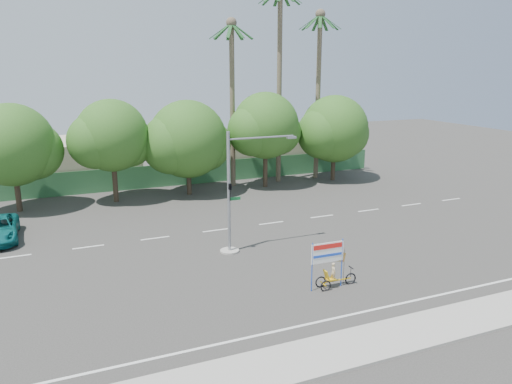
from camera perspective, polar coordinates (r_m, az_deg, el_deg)
name	(u,v)px	position (r m, az deg, el deg)	size (l,w,h in m)	color
ground	(300,270)	(26.74, 5.06, -8.88)	(120.00, 120.00, 0.00)	#33302D
sidewalk_near	(389,338)	(21.10, 15.00, -15.83)	(50.00, 2.40, 0.12)	gray
fence	(189,174)	(45.70, -7.63, 2.11)	(38.00, 0.08, 2.00)	#336B3D
building_left	(69,162)	(48.43, -20.61, 3.21)	(12.00, 8.00, 4.00)	beige
building_right	(252,152)	(52.29, -0.50, 4.64)	(14.00, 8.00, 3.60)	beige
tree_far_left	(12,148)	(40.13, -26.15, 4.58)	(7.14, 6.00, 7.96)	#473828
tree_left	(111,138)	(40.29, -16.20, 5.92)	(6.66, 5.60, 8.07)	#473828
tree_center	(187,141)	(41.50, -7.88, 5.74)	(7.62, 6.40, 7.85)	#473828
tree_right	(265,128)	(43.73, 1.04, 7.32)	(6.90, 5.80, 8.36)	#473828
tree_far_right	(334,131)	(47.06, 8.90, 6.91)	(7.38, 6.20, 7.94)	#473828
palm_tall	(279,66)	(45.64, 2.70, 14.17)	(3.73, 3.79, 17.45)	#70604C
palm_mid	(318,78)	(47.51, 7.15, 12.79)	(3.73, 3.79, 15.45)	#70604C
palm_short	(232,85)	(43.91, -2.75, 12.08)	(3.73, 3.79, 14.45)	#70604C
traffic_signal	(234,203)	(28.36, -2.52, -1.23)	(4.72, 1.10, 7.00)	gray
trike_billboard	(331,268)	(24.55, 8.60, -8.64)	(2.51, 0.58, 2.47)	black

